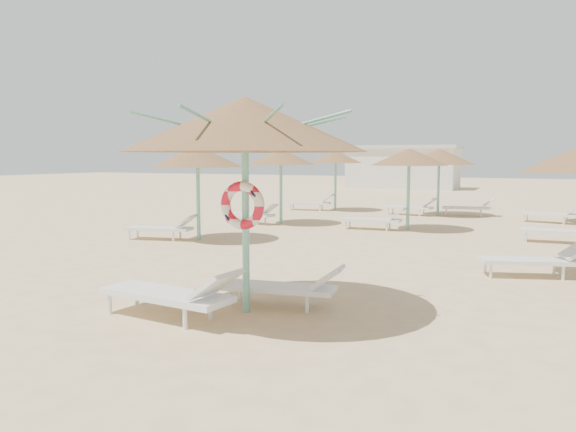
% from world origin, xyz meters
% --- Properties ---
extents(ground, '(120.00, 120.00, 0.00)m').
position_xyz_m(ground, '(0.00, 0.00, 0.00)').
color(ground, '#DDB987').
rests_on(ground, ground).
extents(main_palapa, '(3.65, 3.65, 3.27)m').
position_xyz_m(main_palapa, '(-0.19, -0.38, 2.85)').
color(main_palapa, '#6AB89E').
rests_on(main_palapa, ground).
extents(lounger_main_a, '(2.32, 0.92, 0.82)m').
position_xyz_m(lounger_main_a, '(-0.96, -1.19, 0.39)').
color(lounger_main_a, white).
rests_on(lounger_main_a, ground).
extents(lounger_main_b, '(1.98, 0.86, 0.70)m').
position_xyz_m(lounger_main_b, '(0.26, 0.14, 0.33)').
color(lounger_main_b, white).
rests_on(lounger_main_b, ground).
extents(palapa_field, '(18.78, 13.83, 2.72)m').
position_xyz_m(palapa_field, '(1.45, 10.07, 2.31)').
color(palapa_field, '#6AB89E').
rests_on(palapa_field, ground).
extents(service_hut, '(8.40, 4.40, 3.25)m').
position_xyz_m(service_hut, '(-6.00, 35.00, 1.64)').
color(service_hut, silver).
rests_on(service_hut, ground).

